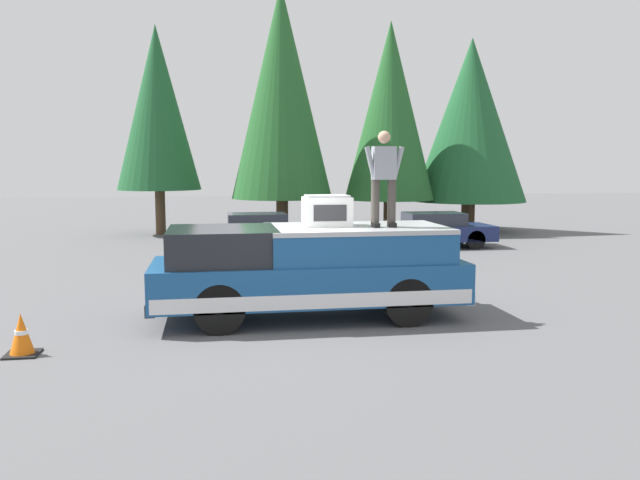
{
  "coord_description": "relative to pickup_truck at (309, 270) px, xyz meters",
  "views": [
    {
      "loc": [
        -10.95,
        1.17,
        2.77
      ],
      "look_at": [
        0.74,
        -0.8,
        1.35
      ],
      "focal_mm": 35.89,
      "sensor_mm": 36.0,
      "label": 1
    }
  ],
  "objects": [
    {
      "name": "pickup_truck",
      "position": [
        0.0,
        0.0,
        0.0
      ],
      "size": [
        2.01,
        5.54,
        1.65
      ],
      "color": "navy",
      "rests_on": "ground"
    },
    {
      "name": "ground_plane",
      "position": [
        -0.24,
        0.51,
        -0.87
      ],
      "size": [
        90.0,
        90.0,
        0.0
      ],
      "primitive_type": "plane",
      "color": "#565659"
    },
    {
      "name": "compressor_unit",
      "position": [
        0.12,
        -0.36,
        1.05
      ],
      "size": [
        0.65,
        0.84,
        0.56
      ],
      "color": "silver",
      "rests_on": "pickup_truck"
    },
    {
      "name": "conifer_center_left",
      "position": [
        13.2,
        -0.96,
        4.55
      ],
      "size": [
        3.83,
        3.83,
        9.42
      ],
      "color": "#4C3826",
      "rests_on": "ground"
    },
    {
      "name": "parked_car_maroon",
      "position": [
        9.64,
        0.33,
        -0.29
      ],
      "size": [
        1.64,
        4.1,
        1.16
      ],
      "color": "maroon",
      "rests_on": "ground"
    },
    {
      "name": "traffic_cone",
      "position": [
        -1.57,
        4.45,
        -0.58
      ],
      "size": [
        0.47,
        0.47,
        0.62
      ],
      "color": "black",
      "rests_on": "ground"
    },
    {
      "name": "conifer_center_right",
      "position": [
        14.67,
        3.71,
        4.03
      ],
      "size": [
        3.23,
        3.23,
        8.08
      ],
      "color": "#4C3826",
      "rests_on": "ground"
    },
    {
      "name": "parked_car_navy",
      "position": [
        9.0,
        -5.48,
        -0.29
      ],
      "size": [
        1.64,
        4.1,
        1.16
      ],
      "color": "navy",
      "rests_on": "ground"
    },
    {
      "name": "conifer_left",
      "position": [
        13.07,
        -5.16,
        3.9
      ],
      "size": [
        3.49,
        3.49,
        8.19
      ],
      "color": "#4C3826",
      "rests_on": "ground"
    },
    {
      "name": "conifer_far_left",
      "position": [
        13.65,
        -8.69,
        3.63
      ],
      "size": [
        4.58,
        4.58,
        7.78
      ],
      "color": "#4C3826",
      "rests_on": "ground"
    },
    {
      "name": "person_on_truck_bed",
      "position": [
        -0.23,
        -1.31,
        1.68
      ],
      "size": [
        0.29,
        0.72,
        1.69
      ],
      "color": "#423D38",
      "rests_on": "pickup_truck"
    }
  ]
}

